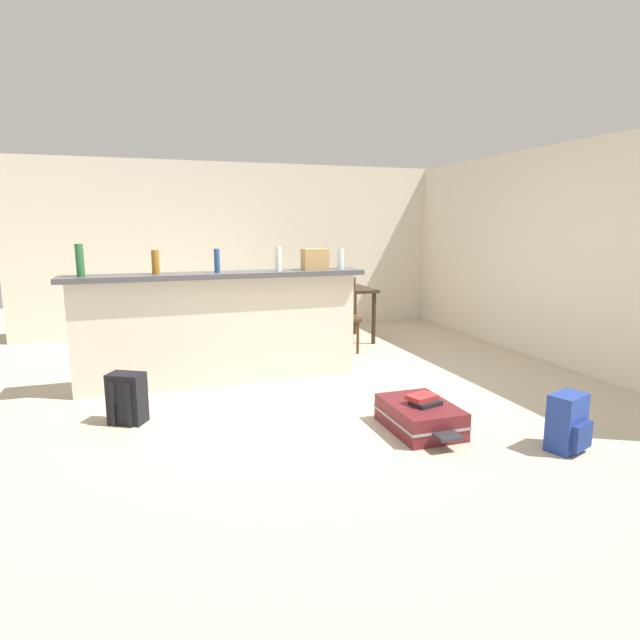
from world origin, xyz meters
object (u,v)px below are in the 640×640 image
(book_stack, at_px, (424,400))
(bottle_green, at_px, (80,260))
(backpack_blue, at_px, (568,423))
(backpack_black, at_px, (128,399))
(grocery_bag, at_px, (315,259))
(dining_table, at_px, (331,295))
(dining_chair_near_partition, at_px, (342,311))
(bottle_amber, at_px, (155,262))
(bottle_clear, at_px, (340,259))
(bottle_white, at_px, (278,259))
(suitcase_flat_maroon, at_px, (420,417))
(bottle_blue, at_px, (217,261))

(book_stack, bearing_deg, bottle_green, 145.58)
(backpack_blue, distance_m, backpack_black, 3.40)
(grocery_bag, bearing_deg, backpack_black, -155.79)
(dining_table, height_order, dining_chair_near_partition, dining_chair_near_partition)
(dining_chair_near_partition, height_order, book_stack, dining_chair_near_partition)
(bottle_amber, relative_size, book_stack, 0.86)
(bottle_amber, bearing_deg, dining_chair_near_partition, 23.25)
(grocery_bag, height_order, dining_chair_near_partition, grocery_bag)
(bottle_clear, bearing_deg, grocery_bag, 159.84)
(bottle_white, relative_size, suitcase_flat_maroon, 0.30)
(bottle_clear, distance_m, suitcase_flat_maroon, 2.02)
(bottle_amber, bearing_deg, suitcase_flat_maroon, -42.57)
(suitcase_flat_maroon, relative_size, backpack_blue, 1.97)
(dining_table, height_order, book_stack, dining_table)
(dining_table, relative_size, backpack_blue, 2.62)
(backpack_black, relative_size, book_stack, 1.57)
(bottle_green, height_order, backpack_blue, bottle_green)
(bottle_blue, height_order, suitcase_flat_maroon, bottle_blue)
(bottle_white, height_order, dining_table, bottle_white)
(bottle_green, distance_m, dining_table, 3.40)
(bottle_white, height_order, suitcase_flat_maroon, bottle_white)
(suitcase_flat_maroon, height_order, backpack_blue, backpack_blue)
(backpack_blue, bearing_deg, book_stack, 141.29)
(bottle_amber, height_order, bottle_blue, bottle_blue)
(bottle_white, relative_size, backpack_black, 0.59)
(dining_table, bearing_deg, bottle_amber, -147.06)
(bottle_clear, relative_size, backpack_blue, 0.53)
(bottle_amber, relative_size, bottle_blue, 0.98)
(bottle_blue, bearing_deg, backpack_black, -136.23)
(bottle_blue, xyz_separation_m, backpack_black, (-0.87, -0.84, -1.05))
(bottle_amber, xyz_separation_m, bottle_clear, (1.85, -0.08, -0.00))
(grocery_bag, height_order, backpack_black, grocery_bag)
(bottle_white, height_order, backpack_black, bottle_white)
(bottle_blue, distance_m, backpack_blue, 3.40)
(backpack_black, bearing_deg, backpack_blue, -27.68)
(bottle_amber, height_order, backpack_black, bottle_amber)
(bottle_amber, xyz_separation_m, dining_chair_near_partition, (2.27, 0.98, -0.74))
(bottle_clear, xyz_separation_m, dining_chair_near_partition, (0.42, 1.05, -0.73))
(bottle_amber, relative_size, dining_chair_near_partition, 0.25)
(bottle_white, height_order, backpack_blue, bottle_white)
(bottle_clear, height_order, book_stack, bottle_clear)
(book_stack, bearing_deg, backpack_black, 157.04)
(bottle_green, bearing_deg, grocery_bag, 0.67)
(grocery_bag, height_order, dining_table, grocery_bag)
(bottle_blue, relative_size, suitcase_flat_maroon, 0.28)
(dining_chair_near_partition, bearing_deg, backpack_black, -144.78)
(dining_table, distance_m, suitcase_flat_maroon, 3.32)
(backpack_blue, xyz_separation_m, backpack_black, (-3.01, 1.58, 0.00))
(dining_chair_near_partition, distance_m, book_stack, 2.78)
(dining_chair_near_partition, relative_size, backpack_blue, 2.21)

